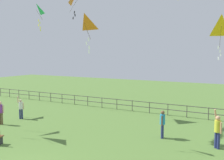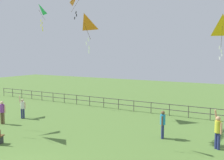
% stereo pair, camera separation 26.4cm
% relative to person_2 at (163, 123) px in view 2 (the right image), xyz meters
% --- Properties ---
extents(person_2, '(0.30, 0.49, 1.63)m').
position_rel_person_2_xyz_m(person_2, '(0.00, 0.00, 0.00)').
color(person_2, navy).
rests_on(person_2, ground_plane).
extents(person_3, '(0.46, 0.30, 1.63)m').
position_rel_person_2_xyz_m(person_3, '(-10.82, -2.58, 0.00)').
color(person_3, brown).
rests_on(person_3, ground_plane).
extents(person_4, '(0.46, 0.46, 2.03)m').
position_rel_person_2_xyz_m(person_4, '(3.03, -0.27, 0.08)').
color(person_4, navy).
rests_on(person_4, ground_plane).
extents(person_5, '(0.37, 0.39, 1.76)m').
position_rel_person_2_xyz_m(person_5, '(-10.85, -0.76, -0.06)').
color(person_5, navy).
rests_on(person_5, ground_plane).
extents(kite_0, '(1.13, 1.25, 2.08)m').
position_rel_person_2_xyz_m(kite_0, '(-7.90, 2.63, 8.26)').
color(kite_0, orange).
extents(kite_3, '(1.06, 1.03, 2.41)m').
position_rel_person_2_xyz_m(kite_3, '(-13.15, 3.46, 7.96)').
color(kite_3, '#1EB759').
extents(kite_4, '(0.90, 0.82, 2.07)m').
position_rel_person_2_xyz_m(kite_4, '(-3.43, -2.90, 5.55)').
color(kite_4, orange).
extents(kite_5, '(1.01, 1.12, 2.67)m').
position_rel_person_2_xyz_m(kite_5, '(2.69, 2.64, 5.57)').
color(kite_5, yellow).
extents(waterfront_railing, '(36.04, 0.06, 0.95)m').
position_rel_person_2_xyz_m(waterfront_railing, '(-3.82, 5.74, -0.31)').
color(waterfront_railing, '#4C4742').
rests_on(waterfront_railing, ground_plane).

